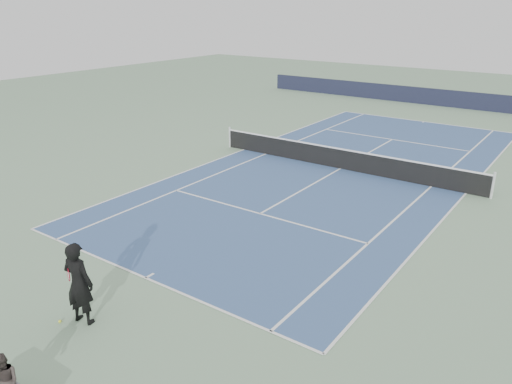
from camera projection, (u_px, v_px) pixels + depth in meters
The scene contains 6 objects.
ground at pixel (340, 169), 22.71m from camera, with size 80.00×80.00×0.00m, color gray.
court_surface at pixel (340, 169), 22.71m from camera, with size 10.97×23.77×0.01m, color #375382.
tennis_net at pixel (341, 158), 22.53m from camera, with size 12.90×0.10×1.07m.
windscreen_far at pixel (452, 99), 36.15m from camera, with size 30.00×0.25×1.20m, color black.
tennis_player at pixel (79, 283), 11.45m from camera, with size 0.89×0.71×2.05m.
tennis_ball at pixel (60, 321), 11.74m from camera, with size 0.07×0.07×0.07m, color yellow.
Camera 1 is at (9.36, -19.86, 7.03)m, focal length 35.00 mm.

